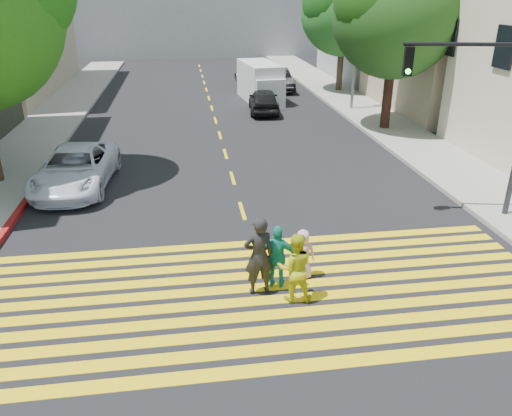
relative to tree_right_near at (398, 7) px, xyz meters
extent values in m
plane|color=black|center=(-8.23, -14.83, -5.69)|extent=(120.00, 120.00, 0.00)
cube|color=gray|center=(-16.73, 7.17, -5.62)|extent=(3.00, 40.00, 0.15)
cube|color=gray|center=(0.27, 0.17, -5.62)|extent=(3.00, 60.00, 0.15)
cube|color=maroon|center=(-15.13, -8.83, -5.61)|extent=(0.20, 8.00, 0.16)
cube|color=yellow|center=(-8.23, -16.03, -5.69)|extent=(13.40, 0.35, 0.01)
cube|color=yellow|center=(-8.23, -15.48, -5.69)|extent=(13.40, 0.35, 0.01)
cube|color=yellow|center=(-8.23, -14.93, -5.69)|extent=(13.40, 0.35, 0.01)
cube|color=yellow|center=(-8.23, -14.38, -5.69)|extent=(13.40, 0.35, 0.01)
cube|color=yellow|center=(-8.23, -13.83, -5.69)|extent=(13.40, 0.35, 0.01)
cube|color=yellow|center=(-8.23, -13.28, -5.69)|extent=(13.40, 0.35, 0.01)
cube|color=yellow|center=(-8.23, -12.73, -5.69)|extent=(13.40, 0.35, 0.01)
cube|color=yellow|center=(-8.23, -12.18, -5.69)|extent=(13.40, 0.35, 0.01)
cube|color=yellow|center=(-8.23, -11.63, -5.69)|extent=(13.40, 0.35, 0.01)
cube|color=yellow|center=(-8.23, -11.08, -5.69)|extent=(13.40, 0.35, 0.01)
cube|color=yellow|center=(-8.23, -8.83, -5.69)|extent=(0.12, 1.40, 0.01)
cube|color=yellow|center=(-8.23, -5.83, -5.69)|extent=(0.12, 1.40, 0.01)
cube|color=yellow|center=(-8.23, -2.83, -5.69)|extent=(0.12, 1.40, 0.01)
cube|color=yellow|center=(-8.23, 0.17, -5.69)|extent=(0.12, 1.40, 0.01)
cube|color=yellow|center=(-8.23, 3.17, -5.69)|extent=(0.12, 1.40, 0.01)
cube|color=yellow|center=(-8.23, 6.17, -5.69)|extent=(0.12, 1.40, 0.01)
cube|color=yellow|center=(-8.23, 9.17, -5.69)|extent=(0.12, 1.40, 0.01)
cube|color=yellow|center=(-8.23, 12.17, -5.69)|extent=(0.12, 1.40, 0.01)
cube|color=yellow|center=(-8.23, 15.17, -5.69)|extent=(0.12, 1.40, 0.01)
cube|color=yellow|center=(-8.23, 18.17, -5.69)|extent=(0.12, 1.40, 0.01)
cube|color=yellow|center=(-8.23, 21.17, -5.69)|extent=(0.12, 1.40, 0.01)
cube|color=yellow|center=(-8.23, 24.17, -5.69)|extent=(0.12, 1.40, 0.01)
cube|color=tan|center=(6.77, 4.17, -0.69)|extent=(10.00, 10.00, 10.00)
cube|color=gray|center=(6.77, 15.17, -0.69)|extent=(10.00, 10.00, 10.00)
cylinder|color=black|center=(-0.08, -0.04, -4.16)|extent=(0.50, 0.50, 3.07)
sphere|color=#194A11|center=(-0.08, -0.04, -0.31)|extent=(6.42, 6.42, 5.78)
sphere|color=#1D430C|center=(-1.05, -0.37, 0.27)|extent=(4.49, 4.49, 4.04)
cylinder|color=black|center=(0.65, 10.03, -4.26)|extent=(0.49, 0.49, 2.87)
sphere|color=#205D1E|center=(0.65, 10.03, -0.63)|extent=(6.62, 6.62, 5.47)
sphere|color=black|center=(-0.24, 9.63, -0.09)|extent=(4.63, 4.63, 3.83)
imported|color=black|center=(-8.40, -13.45, -4.75)|extent=(0.74, 0.54, 1.89)
imported|color=#B6BE18|center=(-7.66, -13.86, -4.88)|extent=(0.86, 0.71, 1.63)
imported|color=#E09CBE|center=(-7.27, -12.97, -5.07)|extent=(0.62, 0.41, 1.25)
imported|color=teal|center=(-7.93, -13.27, -4.92)|extent=(0.98, 0.61, 1.55)
imported|color=white|center=(-13.71, -5.93, -4.99)|extent=(2.67, 5.18, 1.40)
imported|color=black|center=(-5.38, 4.61, -5.01)|extent=(1.97, 4.11, 1.36)
imported|color=slate|center=(-4.85, 14.09, -5.10)|extent=(2.25, 4.31, 1.19)
imported|color=black|center=(-3.39, 11.18, -4.97)|extent=(1.75, 4.47, 1.45)
cube|color=silver|center=(-5.09, 8.05, -4.54)|extent=(2.36, 4.79, 2.30)
cube|color=silver|center=(-4.85, 6.04, -4.86)|extent=(1.87, 1.30, 1.66)
cylinder|color=black|center=(-5.63, 6.32, -5.37)|extent=(0.30, 0.67, 0.64)
cylinder|color=black|center=(-4.16, 6.49, -5.37)|extent=(0.30, 0.67, 0.64)
cylinder|color=black|center=(-6.01, 9.61, -5.37)|extent=(0.30, 0.67, 0.64)
cylinder|color=black|center=(-4.55, 9.78, -5.37)|extent=(0.30, 0.67, 0.64)
cylinder|color=black|center=(-2.13, -10.13, -0.63)|extent=(3.56, 0.85, 0.11)
cube|color=black|center=(-3.73, -9.80, -1.08)|extent=(0.28, 0.28, 0.76)
sphere|color=#30FC40|center=(-3.75, -9.92, -1.34)|extent=(0.17, 0.17, 0.14)
cylinder|color=slate|center=(-0.33, 4.34, -1.05)|extent=(0.17, 0.17, 9.28)
camera|label=1|loc=(-9.88, -23.12, 0.71)|focal=35.00mm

